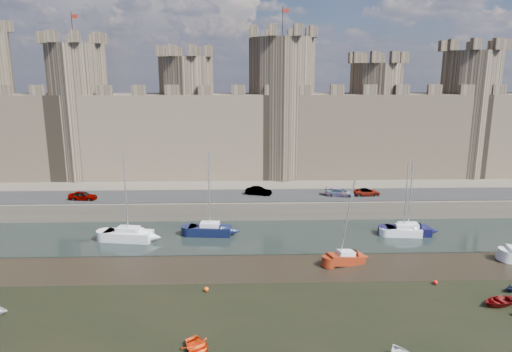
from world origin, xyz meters
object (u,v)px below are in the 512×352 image
object	(u,v)px
car_1	(258,191)
sailboat_0	(128,235)
sailboat_3	(408,230)
car_2	(340,192)
sailboat_2	(403,230)
car_0	(83,196)
sailboat_4	(346,258)
dinghy_0	(198,349)
sailboat_1	(210,229)
car_3	(366,192)

from	to	relation	value
car_1	sailboat_0	bearing A→B (deg)	141.94
sailboat_3	car_1	bearing A→B (deg)	154.81
car_2	car_1	bearing A→B (deg)	99.83
sailboat_3	sailboat_2	bearing A→B (deg)	-146.13
sailboat_0	car_0	bearing A→B (deg)	140.42
car_0	sailboat_4	size ratio (longest dim) A/B	0.41
car_1	sailboat_4	size ratio (longest dim) A/B	0.40
car_0	dinghy_0	xyz separation A→B (m)	(19.03, -32.58, -2.84)
sailboat_1	dinghy_0	bearing A→B (deg)	-82.78
sailboat_2	dinghy_0	world-z (taller)	sailboat_2
car_3	sailboat_1	size ratio (longest dim) A/B	0.37
car_3	sailboat_3	world-z (taller)	sailboat_3
sailboat_4	car_0	bearing A→B (deg)	136.11
sailboat_1	dinghy_0	world-z (taller)	sailboat_1
dinghy_0	car_2	bearing A→B (deg)	37.16
car_2	sailboat_4	xyz separation A→B (m)	(-3.07, -17.99, -2.41)
car_0	car_3	world-z (taller)	car_0
sailboat_0	sailboat_4	world-z (taller)	sailboat_0
car_2	car_3	bearing A→B (deg)	-71.42
sailboat_3	car_0	bearing A→B (deg)	173.27
car_3	sailboat_3	xyz separation A→B (m)	(2.74, -9.73, -2.30)
sailboat_3	car_3	bearing A→B (deg)	110.24
car_3	sailboat_3	size ratio (longest dim) A/B	0.42
car_3	sailboat_2	xyz separation A→B (m)	(2.04, -10.13, -2.28)
sailboat_4	sailboat_0	bearing A→B (deg)	146.41
car_3	dinghy_0	size ratio (longest dim) A/B	1.26
car_3	sailboat_3	distance (m)	10.37
sailboat_4	car_2	bearing A→B (deg)	63.57
car_3	dinghy_0	xyz separation A→B (m)	(-21.33, -33.75, -2.72)
car_3	car_2	bearing A→B (deg)	91.05
car_3	sailboat_0	distance (m)	33.69
car_0	sailboat_3	bearing A→B (deg)	-93.61
sailboat_1	sailboat_3	distance (m)	24.84
sailboat_2	sailboat_4	xyz separation A→B (m)	(-9.07, -8.12, -0.06)
car_0	car_1	xyz separation A→B (m)	(24.69, 1.93, -0.04)
car_1	sailboat_4	distance (m)	21.03
car_1	sailboat_0	distance (m)	19.99
car_0	car_1	distance (m)	24.77
car_2	car_3	world-z (taller)	car_2
car_3	sailboat_0	size ratio (longest dim) A/B	0.37
car_1	dinghy_0	bearing A→B (deg)	-172.76
car_3	sailboat_3	bearing A→B (deg)	-166.96
sailboat_2	sailboat_3	xyz separation A→B (m)	(0.70, 0.40, -0.02)
sailboat_0	car_1	bearing A→B (deg)	44.19
sailboat_2	sailboat_3	size ratio (longest dim) A/B	0.99
sailboat_4	dinghy_0	size ratio (longest dim) A/B	3.02
car_2	dinghy_0	world-z (taller)	car_2
car_1	car_2	bearing A→B (deg)	-78.45
car_1	sailboat_4	world-z (taller)	sailboat_4
car_2	sailboat_1	size ratio (longest dim) A/B	0.40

